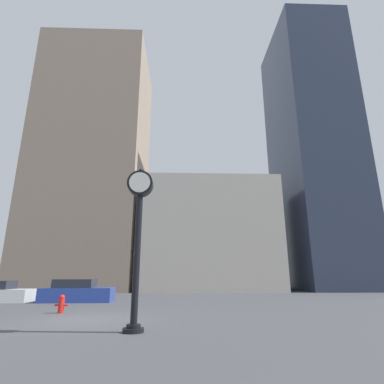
% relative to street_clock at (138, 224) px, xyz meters
% --- Properties ---
extents(ground_plane, '(200.00, 200.00, 0.00)m').
position_rel_street_clock_xyz_m(ground_plane, '(-2.13, 2.62, -3.14)').
color(ground_plane, '#424247').
extents(building_tall_tower, '(12.30, 12.00, 30.56)m').
position_rel_street_clock_xyz_m(building_tall_tower, '(-9.82, 26.62, 12.14)').
color(building_tall_tower, gray).
rests_on(building_tall_tower, ground_plane).
extents(building_storefront_row, '(14.92, 12.00, 12.09)m').
position_rel_street_clock_xyz_m(building_storefront_row, '(4.46, 26.62, 2.90)').
color(building_storefront_row, beige).
rests_on(building_storefront_row, ground_plane).
extents(building_glass_modern, '(8.17, 12.00, 35.36)m').
position_rel_street_clock_xyz_m(building_glass_modern, '(18.41, 26.62, 14.54)').
color(building_glass_modern, '#2D384C').
rests_on(building_glass_modern, ground_plane).
extents(street_clock, '(0.82, 0.61, 4.98)m').
position_rel_street_clock_xyz_m(street_clock, '(0.00, 0.00, 0.00)').
color(street_clock, black).
rests_on(street_clock, ground_plane).
extents(car_blue, '(4.38, 2.09, 1.36)m').
position_rel_street_clock_xyz_m(car_blue, '(-5.18, 10.66, -2.56)').
color(car_blue, '#28429E').
rests_on(car_blue, ground_plane).
extents(fire_hydrant_near, '(0.56, 0.24, 0.77)m').
position_rel_street_clock_xyz_m(fire_hydrant_near, '(-3.89, 4.76, -2.75)').
color(fire_hydrant_near, red).
rests_on(fire_hydrant_near, ground_plane).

